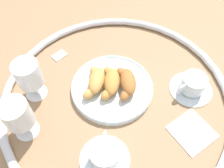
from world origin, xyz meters
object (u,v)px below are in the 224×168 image
object	(u,v)px
coffee_cup_near	(105,156)
croissant_extra	(95,82)
juice_glass_right	(29,75)
folded_napkin	(192,130)
croissant_large	(127,82)
juice_glass_left	(18,116)
coffee_cup_far	(192,85)
croissant_small	(111,82)
pastry_plate	(112,87)
sugar_packet	(59,55)

from	to	relation	value
coffee_cup_near	croissant_extra	bearing A→B (deg)	37.19
juice_glass_right	folded_napkin	xyz separation A→B (m)	(0.11, -0.48, -0.09)
croissant_large	juice_glass_left	xyz separation A→B (m)	(-0.27, 0.19, 0.05)
juice_glass_left	coffee_cup_far	bearing A→B (deg)	-45.34
croissant_small	juice_glass_right	xyz separation A→B (m)	(-0.13, 0.20, 0.05)
pastry_plate	folded_napkin	world-z (taller)	pastry_plate
croissant_large	croissant_small	bearing A→B (deg)	117.85
croissant_extra	folded_napkin	world-z (taller)	croissant_extra
croissant_extra	juice_glass_right	xyz separation A→B (m)	(-0.10, 0.16, 0.05)
pastry_plate	juice_glass_left	xyz separation A→B (m)	(-0.24, 0.14, 0.08)
juice_glass_right	croissant_small	bearing A→B (deg)	-57.81
pastry_plate	folded_napkin	distance (m)	0.27
croissant_small	juice_glass_right	bearing A→B (deg)	122.19
pastry_plate	coffee_cup_near	distance (m)	0.23
coffee_cup_near	coffee_cup_far	world-z (taller)	same
coffee_cup_near	juice_glass_right	world-z (taller)	juice_glass_right
coffee_cup_far	croissant_small	bearing A→B (deg)	118.28
sugar_packet	croissant_extra	bearing A→B (deg)	-93.13
coffee_cup_near	pastry_plate	bearing A→B (deg)	23.85
croissant_large	juice_glass_left	size ratio (longest dim) A/B	0.86
pastry_plate	juice_glass_right	distance (m)	0.26
coffee_cup_far	sugar_packet	size ratio (longest dim) A/B	2.72
croissant_small	juice_glass_left	xyz separation A→B (m)	(-0.24, 0.14, 0.05)
coffee_cup_far	folded_napkin	bearing A→B (deg)	-159.58
croissant_small	coffee_cup_near	distance (m)	0.23
croissant_extra	juice_glass_left	world-z (taller)	juice_glass_left
pastry_plate	folded_napkin	xyz separation A→B (m)	(-0.02, -0.27, -0.01)
coffee_cup_near	sugar_packet	xyz separation A→B (m)	(0.24, 0.33, -0.02)
croissant_small	coffee_cup_near	xyz separation A→B (m)	(-0.21, -0.09, -0.01)
coffee_cup_near	folded_napkin	size ratio (longest dim) A/B	1.24
pastry_plate	croissant_large	bearing A→B (deg)	-61.92
coffee_cup_near	juice_glass_right	bearing A→B (deg)	75.01
coffee_cup_far	juice_glass_left	world-z (taller)	juice_glass_left
juice_glass_left	juice_glass_right	distance (m)	0.13
croissant_large	coffee_cup_near	distance (m)	0.24
coffee_cup_far	pastry_plate	bearing A→B (deg)	118.33
coffee_cup_far	sugar_packet	bearing A→B (deg)	100.33
croissant_small	sugar_packet	xyz separation A→B (m)	(0.04, 0.23, -0.04)
croissant_small	coffee_cup_near	bearing A→B (deg)	-155.35
sugar_packet	croissant_large	bearing A→B (deg)	-78.15
juice_glass_left	sugar_packet	xyz separation A→B (m)	(0.28, 0.09, -0.09)
croissant_extra	coffee_cup_far	size ratio (longest dim) A/B	0.95
coffee_cup_far	juice_glass_left	bearing A→B (deg)	134.66
croissant_extra	coffee_cup_far	xyz separation A→B (m)	(0.15, -0.27, -0.01)
pastry_plate	coffee_cup_near	xyz separation A→B (m)	(-0.21, -0.09, 0.01)
juice_glass_left	juice_glass_right	size ratio (longest dim) A/B	1.00
pastry_plate	croissant_extra	world-z (taller)	croissant_extra
coffee_cup_near	juice_glass_right	size ratio (longest dim) A/B	0.97
croissant_extra	coffee_cup_near	world-z (taller)	croissant_extra
juice_glass_left	sugar_packet	bearing A→B (deg)	18.14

